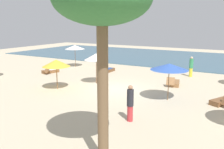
% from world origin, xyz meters
% --- Properties ---
extents(ground_plane, '(60.00, 60.00, 0.00)m').
position_xyz_m(ground_plane, '(0.00, 0.00, 0.00)').
color(ground_plane, beige).
extents(ocean_water, '(48.00, 16.00, 0.06)m').
position_xyz_m(ocean_water, '(0.00, 17.00, 0.03)').
color(ocean_water, '#3D6075').
rests_on(ocean_water, ground_plane).
extents(umbrella_1, '(2.19, 2.19, 2.21)m').
position_xyz_m(umbrella_1, '(3.64, -0.57, 2.02)').
color(umbrella_1, brown).
rests_on(umbrella_1, ground_plane).
extents(umbrella_3, '(1.80, 1.80, 2.29)m').
position_xyz_m(umbrella_3, '(-2.26, 0.71, 2.04)').
color(umbrella_3, brown).
rests_on(umbrella_3, ground_plane).
extents(umbrella_6, '(2.03, 2.03, 2.26)m').
position_xyz_m(umbrella_6, '(-8.02, 5.46, 2.06)').
color(umbrella_6, brown).
rests_on(umbrella_6, ground_plane).
extents(umbrella_8, '(1.90, 1.90, 2.06)m').
position_xyz_m(umbrella_8, '(-3.76, -1.97, 1.82)').
color(umbrella_8, olive).
rests_on(umbrella_8, ground_plane).
extents(lounger_0, '(1.14, 1.78, 0.70)m').
position_xyz_m(lounger_0, '(-8.09, 1.84, 0.18)').
color(lounger_0, brown).
rests_on(lounger_0, ground_plane).
extents(lounger_1, '(1.30, 1.72, 0.74)m').
position_xyz_m(lounger_1, '(6.54, 0.18, 0.17)').
color(lounger_1, brown).
rests_on(lounger_1, ground_plane).
extents(lounger_2, '(0.93, 1.78, 0.68)m').
position_xyz_m(lounger_2, '(3.05, 3.05, 0.17)').
color(lounger_2, olive).
rests_on(lounger_2, ground_plane).
extents(lounger_3, '(0.61, 1.69, 0.69)m').
position_xyz_m(lounger_3, '(-3.72, 4.87, 0.18)').
color(lounger_3, brown).
rests_on(lounger_3, ground_plane).
extents(person_0, '(0.47, 0.47, 1.71)m').
position_xyz_m(person_0, '(-6.06, 7.36, 0.86)').
color(person_0, '#BF3338').
rests_on(person_0, ground_plane).
extents(person_1, '(0.38, 0.38, 1.73)m').
position_xyz_m(person_1, '(3.03, -4.51, 0.88)').
color(person_1, '#BF3338').
rests_on(person_1, ground_plane).
extents(person_2, '(0.41, 0.41, 1.73)m').
position_xyz_m(person_2, '(3.45, 6.62, 0.88)').
color(person_2, yellow).
rests_on(person_2, ground_plane).
extents(palm_0, '(2.84, 2.84, 5.97)m').
position_xyz_m(palm_0, '(3.80, -8.13, 5.07)').
color(palm_0, brown).
rests_on(palm_0, ground_plane).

